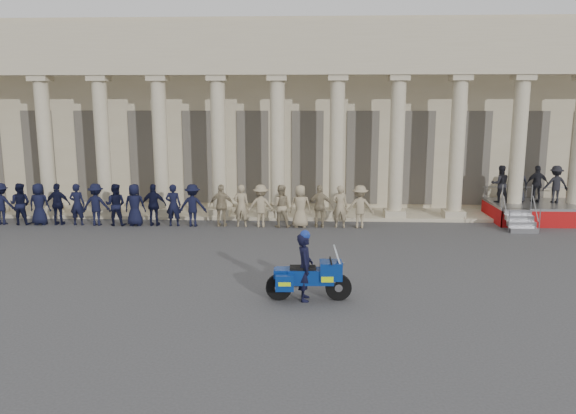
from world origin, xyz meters
The scene contains 6 objects.
ground centered at (0.00, 0.00, 0.00)m, with size 90.00×90.00×0.00m, color #3B3B3D.
building centered at (0.00, 14.74, 4.52)m, with size 40.00×12.50×9.00m.
officer_rank centered at (-4.45, 6.30, 0.89)m, with size 19.53×0.68×1.78m.
reviewing_stand centered at (12.57, 7.98, 1.30)m, with size 3.98×3.87×2.43m.
motorcycle centered at (2.79, -2.42, 0.63)m, with size 2.28×0.94×1.46m.
rider centered at (2.67, -2.43, 0.94)m, with size 0.46×0.68×1.90m.
Camera 1 is at (2.85, -16.64, 5.21)m, focal length 35.00 mm.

